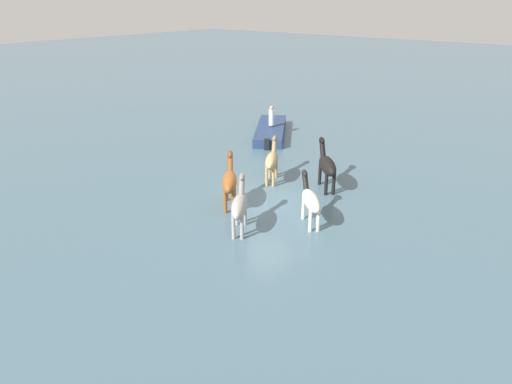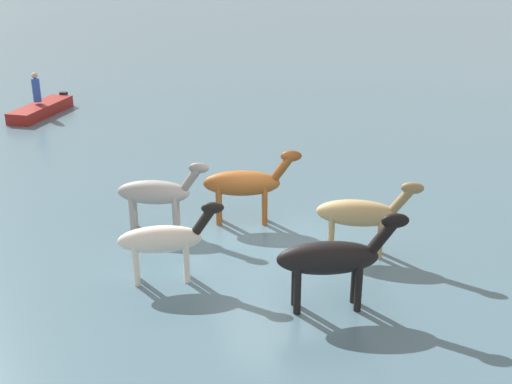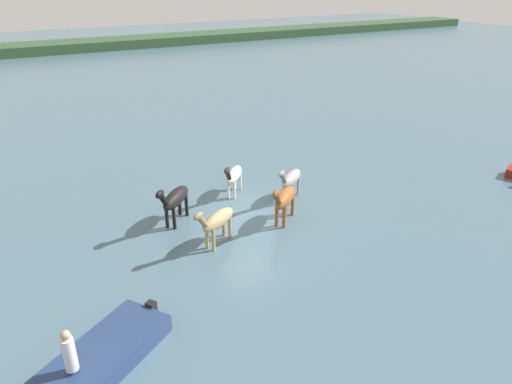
{
  "view_description": "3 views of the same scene",
  "coord_description": "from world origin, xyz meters",
  "px_view_note": "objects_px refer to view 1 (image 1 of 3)",
  "views": [
    {
      "loc": [
        13.65,
        10.53,
        7.81
      ],
      "look_at": [
        0.62,
        0.03,
        0.65
      ],
      "focal_mm": 32.11,
      "sensor_mm": 36.0,
      "label": 1
    },
    {
      "loc": [
        -8.79,
        10.83,
        6.91
      ],
      "look_at": [
        0.45,
        -0.44,
        1.15
      ],
      "focal_mm": 45.69,
      "sensor_mm": 36.0,
      "label": 2
    },
    {
      "loc": [
        -8.3,
        -15.62,
        9.57
      ],
      "look_at": [
        0.5,
        0.33,
        1.02
      ],
      "focal_mm": 33.18,
      "sensor_mm": 36.0,
      "label": 3
    }
  ],
  "objects_px": {
    "horse_chestnut_trailing": "(230,181)",
    "horse_gray_outer": "(239,206)",
    "horse_dun_straggler": "(272,160)",
    "person_watcher_seated": "(271,116)",
    "boat_skiff_near": "(271,132)",
    "horse_mid_herd": "(311,200)",
    "horse_rear_stallion": "(327,165)"
  },
  "relations": [
    {
      "from": "horse_dun_straggler",
      "to": "person_watcher_seated",
      "type": "distance_m",
      "value": 7.59
    },
    {
      "from": "horse_dun_straggler",
      "to": "boat_skiff_near",
      "type": "distance_m",
      "value": 7.69
    },
    {
      "from": "boat_skiff_near",
      "to": "person_watcher_seated",
      "type": "relative_size",
      "value": 4.87
    },
    {
      "from": "horse_dun_straggler",
      "to": "boat_skiff_near",
      "type": "height_order",
      "value": "horse_dun_straggler"
    },
    {
      "from": "horse_chestnut_trailing",
      "to": "horse_gray_outer",
      "type": "height_order",
      "value": "horse_chestnut_trailing"
    },
    {
      "from": "horse_dun_straggler",
      "to": "horse_gray_outer",
      "type": "bearing_deg",
      "value": 173.47
    },
    {
      "from": "horse_rear_stallion",
      "to": "horse_gray_outer",
      "type": "relative_size",
      "value": 1.01
    },
    {
      "from": "horse_mid_herd",
      "to": "horse_gray_outer",
      "type": "height_order",
      "value": "horse_gray_outer"
    },
    {
      "from": "horse_gray_outer",
      "to": "horse_rear_stallion",
      "type": "bearing_deg",
      "value": -38.79
    },
    {
      "from": "horse_gray_outer",
      "to": "boat_skiff_near",
      "type": "height_order",
      "value": "horse_gray_outer"
    },
    {
      "from": "horse_mid_herd",
      "to": "horse_rear_stallion",
      "type": "relative_size",
      "value": 0.89
    },
    {
      "from": "horse_chestnut_trailing",
      "to": "boat_skiff_near",
      "type": "bearing_deg",
      "value": -11.73
    },
    {
      "from": "horse_gray_outer",
      "to": "person_watcher_seated",
      "type": "distance_m",
      "value": 12.52
    },
    {
      "from": "horse_mid_herd",
      "to": "boat_skiff_near",
      "type": "height_order",
      "value": "horse_mid_herd"
    },
    {
      "from": "horse_mid_herd",
      "to": "boat_skiff_near",
      "type": "distance_m",
      "value": 12.03
    },
    {
      "from": "horse_mid_herd",
      "to": "boat_skiff_near",
      "type": "relative_size",
      "value": 0.33
    },
    {
      "from": "horse_dun_straggler",
      "to": "horse_gray_outer",
      "type": "height_order",
      "value": "horse_dun_straggler"
    },
    {
      "from": "person_watcher_seated",
      "to": "horse_mid_herd",
      "type": "bearing_deg",
      "value": 44.0
    },
    {
      "from": "boat_skiff_near",
      "to": "person_watcher_seated",
      "type": "distance_m",
      "value": 0.99
    },
    {
      "from": "horse_gray_outer",
      "to": "boat_skiff_near",
      "type": "distance_m",
      "value": 12.61
    },
    {
      "from": "horse_chestnut_trailing",
      "to": "person_watcher_seated",
      "type": "bearing_deg",
      "value": -12.02
    },
    {
      "from": "horse_dun_straggler",
      "to": "horse_mid_herd",
      "type": "height_order",
      "value": "horse_dun_straggler"
    },
    {
      "from": "horse_dun_straggler",
      "to": "horse_chestnut_trailing",
      "type": "height_order",
      "value": "horse_chestnut_trailing"
    },
    {
      "from": "horse_gray_outer",
      "to": "boat_skiff_near",
      "type": "relative_size",
      "value": 0.36
    },
    {
      "from": "horse_gray_outer",
      "to": "horse_dun_straggler",
      "type": "bearing_deg",
      "value": -11.12
    },
    {
      "from": "horse_chestnut_trailing",
      "to": "horse_gray_outer",
      "type": "bearing_deg",
      "value": -169.14
    },
    {
      "from": "horse_dun_straggler",
      "to": "horse_rear_stallion",
      "type": "distance_m",
      "value": 2.52
    },
    {
      "from": "horse_dun_straggler",
      "to": "horse_mid_herd",
      "type": "distance_m",
      "value": 4.49
    },
    {
      "from": "horse_dun_straggler",
      "to": "horse_chestnut_trailing",
      "type": "bearing_deg",
      "value": 155.09
    },
    {
      "from": "horse_gray_outer",
      "to": "horse_chestnut_trailing",
      "type": "bearing_deg",
      "value": 15.95
    },
    {
      "from": "boat_skiff_near",
      "to": "horse_dun_straggler",
      "type": "bearing_deg",
      "value": -175.8
    },
    {
      "from": "horse_mid_herd",
      "to": "person_watcher_seated",
      "type": "height_order",
      "value": "person_watcher_seated"
    }
  ]
}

